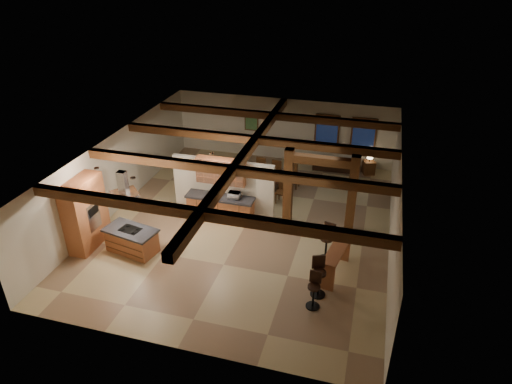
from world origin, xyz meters
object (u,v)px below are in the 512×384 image
dining_table (272,185)px  bar_counter (336,257)px  sofa (335,163)px  kitchen_island (132,240)px

dining_table → bar_counter: bar_counter is taller
dining_table → bar_counter: size_ratio=0.89×
dining_table → sofa: 3.59m
dining_table → sofa: (2.23, 2.81, 0.00)m
kitchen_island → dining_table: kitchen_island is taller
kitchen_island → bar_counter: bar_counter is taller
sofa → bar_counter: bearing=93.7°
bar_counter → kitchen_island: bearing=-174.9°
dining_table → sofa: size_ratio=0.83×
kitchen_island → bar_counter: (6.55, 0.59, 0.20)m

